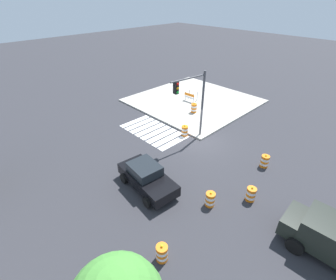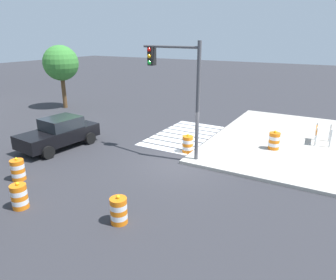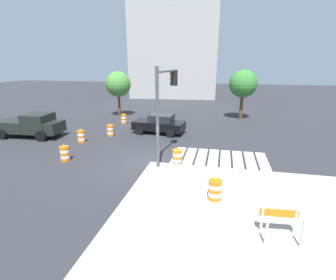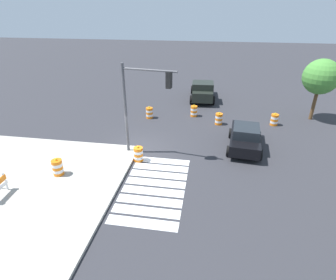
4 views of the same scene
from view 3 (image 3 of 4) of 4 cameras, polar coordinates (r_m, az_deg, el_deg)
The scene contains 16 objects.
ground_plane at distance 15.34m, azimuth -3.87°, elevation -5.38°, with size 120.00×120.00×0.00m, color #2D2D33.
sidewalk_corner at distance 9.78m, azimuth 23.05°, elevation -20.76°, with size 12.00×12.00×0.15m, color #ADA89E.
crosswalk_stripes at distance 16.49m, azimuth 11.42°, elevation -4.02°, with size 5.85×3.20×0.02m.
sports_car at distance 21.64m, azimuth -1.93°, elevation 3.63°, with size 4.46×2.47×1.63m.
pickup_truck at distance 23.24m, azimuth -28.03°, elevation 2.94°, with size 5.24×2.54×1.92m.
traffic_barrel_near_corner at distance 21.47m, azimuth -12.76°, elevation 2.10°, with size 0.56×0.56×1.02m.
traffic_barrel_crosswalk_end at distance 20.37m, azimuth -18.82°, elevation 0.79°, with size 0.56×0.56×1.02m.
traffic_barrel_median_near at distance 15.14m, azimuth 2.09°, elevation -3.82°, with size 0.56×0.56×1.02m.
traffic_barrel_median_far at distance 16.93m, azimuth -22.08°, elevation -2.82°, with size 0.56×0.56×1.02m.
traffic_barrel_far_curb at distance 25.52m, azimuth -9.85°, elevation 4.64°, with size 0.56×0.56×1.02m.
traffic_barrel_on_sidewalk at distance 11.32m, azimuth 10.44°, elevation -10.87°, with size 0.56×0.56×1.02m.
construction_barricade at distance 9.81m, azimuth 23.72°, elevation -16.14°, with size 1.30×0.86×1.00m.
traffic_light_pole at distance 14.63m, azimuth -0.75°, elevation 9.45°, with size 0.67×3.27×5.50m.
street_tree_streetside_near at distance 27.78m, azimuth 16.45°, elevation 11.94°, with size 2.83×2.83×5.13m.
street_tree_streetside_mid at distance 28.74m, azimuth -11.09°, elevation 12.13°, with size 2.72×2.72×4.89m.
office_building_far at distance 46.77m, azimuth 1.63°, elevation 25.02°, with size 14.00×10.00×24.56m, color #B2ADA8.
Camera 3 is at (3.97, -13.61, 5.87)m, focal length 27.26 mm.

